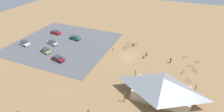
# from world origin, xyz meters

# --- Properties ---
(ground) EXTENTS (160.00, 160.00, 0.00)m
(ground) POSITION_xyz_m (0.00, 0.00, 0.00)
(ground) COLOR #937047
(ground) RESTS_ON ground
(parking_lot_asphalt) EXTENTS (34.32, 31.67, 0.05)m
(parking_lot_asphalt) POSITION_xyz_m (24.44, 0.04, 0.03)
(parking_lot_asphalt) COLOR #56565B
(parking_lot_asphalt) RESTS_ON ground
(bike_pavilion) EXTENTS (14.64, 8.97, 5.48)m
(bike_pavilion) POSITION_xyz_m (-12.07, 14.12, 3.08)
(bike_pavilion) COLOR #C6B28E
(bike_pavilion) RESTS_ON ground
(trash_bin) EXTENTS (0.60, 0.60, 0.90)m
(trash_bin) POSITION_xyz_m (0.63, -7.69, 0.45)
(trash_bin) COLOR brown
(trash_bin) RESTS_ON ground
(lot_sign) EXTENTS (0.56, 0.08, 2.20)m
(lot_sign) POSITION_xyz_m (5.01, 0.46, 1.41)
(lot_sign) COLOR #99999E
(lot_sign) RESTS_ON ground
(bicycle_silver_back_row) EXTENTS (1.33, 1.20, 0.84)m
(bicycle_silver_back_row) POSITION_xyz_m (-17.89, 5.75, 0.37)
(bicycle_silver_back_row) COLOR black
(bicycle_silver_back_row) RESTS_ON ground
(bicycle_teal_yard_left) EXTENTS (0.79, 1.49, 0.77)m
(bicycle_teal_yard_left) POSITION_xyz_m (-16.35, 2.60, 0.35)
(bicycle_teal_yard_left) COLOR black
(bicycle_teal_yard_left) RESTS_ON ground
(bicycle_red_trailside) EXTENTS (1.76, 0.59, 0.89)m
(bicycle_red_trailside) POSITION_xyz_m (2.45, -8.42, 0.39)
(bicycle_red_trailside) COLOR black
(bicycle_red_trailside) RESTS_ON ground
(bicycle_blue_near_porch) EXTENTS (1.70, 0.48, 0.78)m
(bicycle_blue_near_porch) POSITION_xyz_m (-0.15, -8.39, 0.35)
(bicycle_blue_near_porch) COLOR black
(bicycle_blue_near_porch) RESTS_ON ground
(bicycle_yellow_by_bin) EXTENTS (1.33, 1.11, 0.78)m
(bicycle_yellow_by_bin) POSITION_xyz_m (-16.56, -6.22, 0.35)
(bicycle_yellow_by_bin) COLOR black
(bicycle_yellow_by_bin) RESTS_ON ground
(bicycle_purple_lone_west) EXTENTS (1.65, 0.65, 0.80)m
(bicycle_purple_lone_west) POSITION_xyz_m (2.36, -5.84, 0.38)
(bicycle_purple_lone_west) COLOR black
(bicycle_purple_lone_west) RESTS_ON ground
(bicycle_green_lone_east) EXTENTS (1.12, 1.48, 0.86)m
(bicycle_green_lone_east) POSITION_xyz_m (-19.25, 0.39, 0.39)
(bicycle_green_lone_east) COLOR black
(bicycle_green_lone_east) RESTS_ON ground
(bicycle_orange_near_sign) EXTENTS (1.60, 0.79, 0.88)m
(bicycle_orange_near_sign) POSITION_xyz_m (2.56, -4.08, 0.39)
(bicycle_orange_near_sign) COLOR black
(bicycle_orange_near_sign) RESTS_ON ground
(bicycle_black_yard_front) EXTENTS (1.70, 0.61, 0.87)m
(bicycle_black_yard_front) POSITION_xyz_m (-20.09, -4.40, 0.39)
(bicycle_black_yard_front) COLOR black
(bicycle_black_yard_front) RESTS_ON ground
(bicycle_white_front_row) EXTENTS (1.70, 0.55, 0.89)m
(bicycle_white_front_row) POSITION_xyz_m (-18.15, -1.29, 0.39)
(bicycle_white_front_row) COLOR black
(bicycle_white_front_row) RESTS_ON ground
(car_tan_back_corner) EXTENTS (4.64, 3.15, 1.34)m
(car_tan_back_corner) POSITION_xyz_m (25.91, 7.66, 0.72)
(car_tan_back_corner) COLOR tan
(car_tan_back_corner) RESTS_ON parking_lot_asphalt
(car_silver_by_curb) EXTENTS (4.88, 2.91, 1.27)m
(car_silver_by_curb) POSITION_xyz_m (27.73, 2.07, 0.69)
(car_silver_by_curb) COLOR #BCBCC1
(car_silver_by_curb) RESTS_ON parking_lot_asphalt
(car_white_mid_lot) EXTENTS (4.78, 2.88, 1.45)m
(car_white_mid_lot) POSITION_xyz_m (36.48, 6.32, 0.77)
(car_white_mid_lot) COLOR white
(car_white_mid_lot) RESTS_ON parking_lot_asphalt
(car_red_second_row) EXTENTS (4.63, 2.35, 1.34)m
(car_red_second_row) POSITION_xyz_m (32.55, -5.82, 0.73)
(car_red_second_row) COLOR red
(car_red_second_row) RESTS_ON parking_lot_asphalt
(car_maroon_front_row) EXTENTS (4.49, 2.50, 1.47)m
(car_maroon_front_row) POSITION_xyz_m (18.99, 10.21, 0.77)
(car_maroon_front_row) COLOR maroon
(car_maroon_front_row) RESTS_ON parking_lot_asphalt
(car_green_near_entry) EXTENTS (4.64, 2.35, 1.40)m
(car_green_near_entry) POSITION_xyz_m (22.34, -4.29, 0.74)
(car_green_near_entry) COLOR #1E6B3D
(car_green_near_entry) RESTS_ON parking_lot_asphalt
(visitor_near_lot) EXTENTS (0.36, 0.39, 1.76)m
(visitor_near_lot) POSITION_xyz_m (-12.64, -1.53, 0.93)
(visitor_near_lot) COLOR #2D3347
(visitor_near_lot) RESTS_ON ground
(visitor_by_pavilion) EXTENTS (0.37, 0.36, 1.74)m
(visitor_by_pavilion) POSITION_xyz_m (-4.74, -0.99, 0.91)
(visitor_by_pavilion) COLOR #2D3347
(visitor_by_pavilion) RESTS_ON ground
(visitor_at_bikes) EXTENTS (0.37, 0.36, 1.67)m
(visitor_at_bikes) POSITION_xyz_m (-5.20, -2.73, 0.87)
(visitor_at_bikes) COLOR #2D3347
(visitor_at_bikes) RESTS_ON ground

